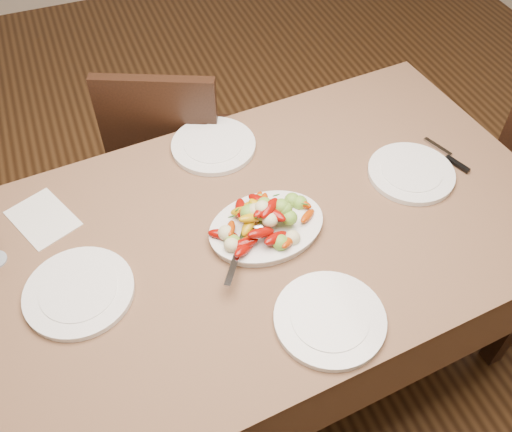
{
  "coord_description": "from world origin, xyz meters",
  "views": [
    {
      "loc": [
        -0.53,
        -1.04,
        2.05
      ],
      "look_at": [
        -0.14,
        -0.04,
        0.82
      ],
      "focal_mm": 40.0,
      "sensor_mm": 36.0,
      "label": 1
    }
  ],
  "objects": [
    {
      "name": "table_knife",
      "position": [
        0.57,
        0.02,
        0.76
      ],
      "size": [
        0.08,
        0.19,
        0.01
      ],
      "primitive_type": null,
      "rotation": [
        0.0,
        0.0,
        0.33
      ],
      "color": "#9EA0A8",
      "rests_on": "dining_table"
    },
    {
      "name": "plate_far",
      "position": [
        -0.14,
        0.35,
        0.77
      ],
      "size": [
        0.28,
        0.28,
        0.02
      ],
      "primitive_type": "cylinder",
      "color": "white",
      "rests_on": "dining_table"
    },
    {
      "name": "serving_spoon",
      "position": [
        -0.17,
        -0.1,
        0.81
      ],
      "size": [
        0.27,
        0.2,
        0.03
      ],
      "primitive_type": null,
      "rotation": [
        0.0,
        0.0,
        -0.58
      ],
      "color": "#9EA0A8",
      "rests_on": "serving_platter"
    },
    {
      "name": "dining_table",
      "position": [
        -0.14,
        -0.04,
        0.38
      ],
      "size": [
        1.92,
        1.19,
        0.76
      ],
      "primitive_type": "cube",
      "rotation": [
        0.0,
        0.0,
        0.08
      ],
      "color": "brown",
      "rests_on": "ground"
    },
    {
      "name": "roasted_vegetables",
      "position": [
        -0.11,
        -0.05,
        0.83
      ],
      "size": [
        0.29,
        0.21,
        0.09
      ],
      "primitive_type": null,
      "rotation": [
        0.0,
        0.0,
        0.08
      ],
      "color": "#790803",
      "rests_on": "serving_platter"
    },
    {
      "name": "floor",
      "position": [
        0.0,
        0.0,
        0.0
      ],
      "size": [
        6.0,
        6.0,
        0.0
      ],
      "primitive_type": "plane",
      "color": "#3C2412",
      "rests_on": "ground"
    },
    {
      "name": "plate_right",
      "position": [
        0.41,
        -0.0,
        0.77
      ],
      "size": [
        0.28,
        0.28,
        0.02
      ],
      "primitive_type": "cylinder",
      "color": "white",
      "rests_on": "dining_table"
    },
    {
      "name": "plate_near",
      "position": [
        -0.07,
        -0.39,
        0.77
      ],
      "size": [
        0.29,
        0.29,
        0.02
      ],
      "primitive_type": "cylinder",
      "color": "white",
      "rests_on": "dining_table"
    },
    {
      "name": "plate_left",
      "position": [
        -0.66,
        -0.08,
        0.77
      ],
      "size": [
        0.3,
        0.3,
        0.02
      ],
      "primitive_type": "cylinder",
      "color": "white",
      "rests_on": "dining_table"
    },
    {
      "name": "serving_platter",
      "position": [
        -0.11,
        -0.05,
        0.77
      ],
      "size": [
        0.36,
        0.28,
        0.02
      ],
      "primitive_type": "ellipsoid",
      "rotation": [
        0.0,
        0.0,
        0.08
      ],
      "color": "white",
      "rests_on": "dining_table"
    },
    {
      "name": "menu_card",
      "position": [
        -0.72,
        0.24,
        0.76
      ],
      "size": [
        0.22,
        0.25,
        0.0
      ],
      "primitive_type": "cube",
      "rotation": [
        0.0,
        0.0,
        0.4
      ],
      "color": "silver",
      "rests_on": "dining_table"
    },
    {
      "name": "chair_far",
      "position": [
        -0.2,
        0.71,
        0.47
      ],
      "size": [
        0.55,
        0.55,
        0.95
      ],
      "primitive_type": null,
      "rotation": [
        0.0,
        0.0,
        2.72
      ],
      "color": "black",
      "rests_on": "ground"
    }
  ]
}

